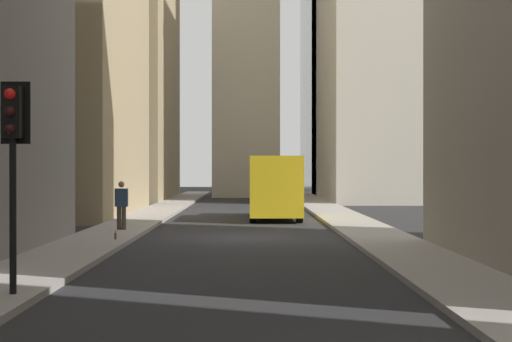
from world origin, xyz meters
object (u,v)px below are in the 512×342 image
object	(u,v)px
sedan_black	(267,193)
pedestrian	(121,203)
delivery_truck	(274,187)
traffic_light_foreground	(13,137)
discarded_bottle	(115,236)

from	to	relation	value
sedan_black	pedestrian	world-z (taller)	pedestrian
delivery_truck	traffic_light_foreground	size ratio (longest dim) A/B	1.74
traffic_light_foreground	pedestrian	distance (m)	13.78
delivery_truck	traffic_light_foreground	distance (m)	21.85
pedestrian	sedan_black	bearing A→B (deg)	-13.42
pedestrian	discarded_bottle	distance (m)	3.79
traffic_light_foreground	pedestrian	size ratio (longest dim) A/B	2.16
traffic_light_foreground	pedestrian	bearing A→B (deg)	1.86
sedan_black	traffic_light_foreground	world-z (taller)	traffic_light_foreground
delivery_truck	pedestrian	bearing A→B (deg)	142.86
traffic_light_foreground	pedestrian	world-z (taller)	traffic_light_foreground
delivery_truck	pedestrian	xyz separation A→B (m)	(-7.51, 5.69, -0.38)
traffic_light_foreground	delivery_truck	bearing A→B (deg)	-13.92
traffic_light_foreground	pedestrian	xyz separation A→B (m)	(13.66, 0.44, -1.79)
pedestrian	discarded_bottle	size ratio (longest dim) A/B	6.37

